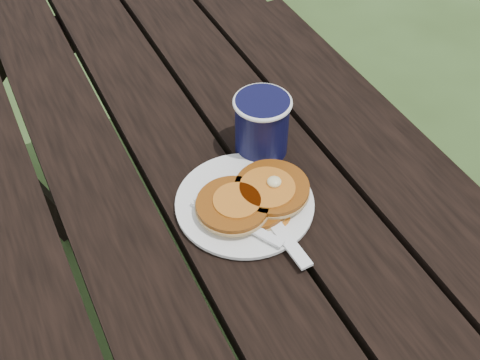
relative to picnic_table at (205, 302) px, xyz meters
name	(u,v)px	position (x,y,z in m)	size (l,w,h in m)	color
picnic_table	(205,302)	(0.00, 0.00, 0.00)	(1.36, 1.80, 0.75)	black
plate	(245,204)	(0.05, -0.09, 0.39)	(0.21, 0.21, 0.01)	white
pancake_stack	(254,197)	(0.06, -0.10, 0.41)	(0.19, 0.12, 0.04)	#8B460F
knife	(275,224)	(0.07, -0.16, 0.39)	(0.02, 0.18, 0.01)	white
fork	(251,228)	(0.03, -0.15, 0.40)	(0.03, 0.16, 0.01)	white
coffee_cup	(262,123)	(0.13, 0.01, 0.44)	(0.10, 0.10, 0.11)	black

